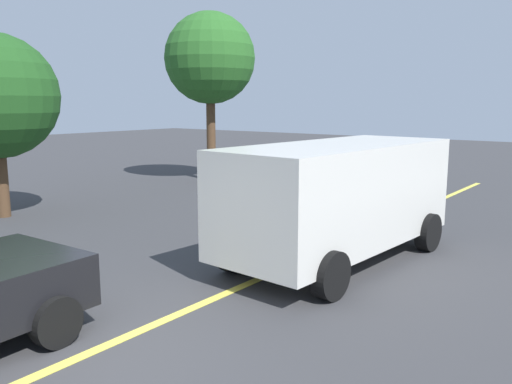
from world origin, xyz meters
The scene contains 5 objects.
ground_plane centered at (0.00, 0.00, 0.00)m, with size 80.00×80.00×0.00m, color #38383A.
lane_marking_centre centered at (3.00, 0.00, 0.01)m, with size 28.00×0.16×0.01m, color #E0D14C.
white_van centered at (5.36, -0.52, 1.27)m, with size 5.32×2.54×2.20m.
car_green_behind_van centered at (12.79, 3.23, 0.85)m, with size 4.60×2.27×1.71m.
tree_left_verge centered at (11.64, 8.39, 4.54)m, with size 3.37×3.37×6.25m.
Camera 1 is at (-3.17, -5.10, 2.94)m, focal length 36.81 mm.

